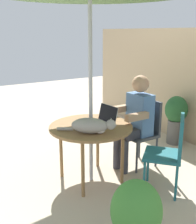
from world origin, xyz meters
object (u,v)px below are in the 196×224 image
object	(u,v)px
chair_empty	(171,149)
laptop	(105,119)
cat	(92,126)
potted_plant_by_chair	(136,217)
person_seated	(135,117)
chair_occupied	(144,127)
patio_table	(91,131)
potted_plant_corner	(176,116)

from	to	relation	value
chair_empty	laptop	bearing A→B (deg)	-148.20
cat	potted_plant_by_chair	distance (m)	1.14
person_seated	chair_occupied	bearing A→B (deg)	90.00
patio_table	laptop	world-z (taller)	laptop
chair_occupied	cat	size ratio (longest dim) A/B	1.77
potted_plant_by_chair	potted_plant_corner	distance (m)	2.63
laptop	potted_plant_by_chair	size ratio (longest dim) A/B	0.46
laptop	potted_plant_by_chair	xyz separation A→B (m)	(1.24, -0.54, -0.39)
patio_table	person_seated	xyz separation A→B (m)	(-0.00, 0.68, 0.06)
chair_empty	potted_plant_by_chair	world-z (taller)	chair_empty
cat	potted_plant_corner	xyz separation A→B (m)	(-0.50, 1.89, -0.32)
laptop	cat	distance (m)	0.36
patio_table	potted_plant_by_chair	distance (m)	1.34
laptop	potted_plant_by_chair	world-z (taller)	laptop
chair_empty	person_seated	distance (m)	0.73
potted_plant_by_chair	potted_plant_corner	bearing A→B (deg)	125.83
patio_table	potted_plant_by_chair	world-z (taller)	patio_table
laptop	potted_plant_corner	xyz separation A→B (m)	(-0.31, 1.59, -0.30)
chair_empty	potted_plant_by_chair	distance (m)	1.12
person_seated	potted_plant_by_chair	size ratio (longest dim) A/B	1.79
chair_empty	patio_table	bearing A→B (deg)	-139.70
patio_table	chair_empty	world-z (taller)	chair_empty
chair_occupied	chair_empty	bearing A→B (deg)	-18.77
laptop	cat	xyz separation A→B (m)	(0.20, -0.30, 0.02)
person_seated	cat	world-z (taller)	person_seated
cat	patio_table	bearing A→B (deg)	151.54
person_seated	potted_plant_corner	bearing A→B (deg)	104.44
chair_empty	potted_plant_corner	size ratio (longest dim) A/B	1.14
chair_empty	potted_plant_corner	world-z (taller)	chair_empty
cat	potted_plant_by_chair	xyz separation A→B (m)	(1.04, -0.25, -0.41)
chair_occupied	person_seated	distance (m)	0.23
laptop	cat	size ratio (longest dim) A/B	0.63
patio_table	person_seated	bearing A→B (deg)	90.00
patio_table	chair_occupied	size ratio (longest dim) A/B	1.09
chair_empty	potted_plant_by_chair	bearing A→B (deg)	-59.94
potted_plant_by_chair	chair_empty	bearing A→B (deg)	120.06
potted_plant_by_chair	person_seated	bearing A→B (deg)	140.35
laptop	potted_plant_corner	distance (m)	1.65
laptop	potted_plant_by_chair	bearing A→B (deg)	-23.76
chair_empty	potted_plant_by_chair	xyz separation A→B (m)	(0.56, -0.96, -0.15)
potted_plant_by_chair	laptop	bearing A→B (deg)	156.24
person_seated	potted_plant_corner	distance (m)	1.15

